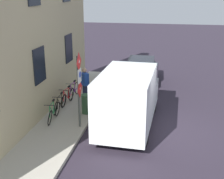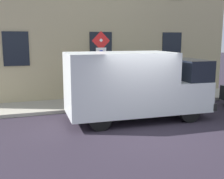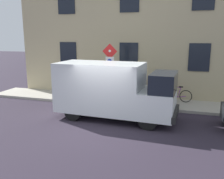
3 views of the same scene
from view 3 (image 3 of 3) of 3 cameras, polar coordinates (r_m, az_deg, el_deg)
name	(u,v)px [view 3 (image 3 of 3)]	position (r m, az deg, el deg)	size (l,w,h in m)	color
ground_plane	(101,126)	(10.33, -2.52, -8.43)	(80.00, 80.00, 0.00)	#2B2430
sidewalk_slab	(124,101)	(13.81, 2.77, -2.70)	(2.12, 16.09, 0.14)	#A9A395
building_facade	(130,31)	(14.70, 4.32, 13.50)	(0.75, 14.09, 7.91)	tan
sign_post_stacked	(110,67)	(12.76, -0.51, 5.25)	(0.16, 0.56, 3.02)	#474C47
delivery_van	(113,89)	(10.88, 0.24, 0.01)	(2.20, 5.40, 2.50)	white
bicycle_purple	(176,95)	(13.82, 14.59, -1.20)	(0.46, 1.71, 0.89)	black
bicycle_red	(157,94)	(13.89, 10.53, -0.94)	(0.46, 1.72, 0.89)	black
bicycle_black	(140,92)	(14.02, 6.52, -0.68)	(0.46, 1.71, 0.89)	black
bicycle_green	(123,91)	(14.23, 2.61, -0.42)	(0.49, 1.71, 0.89)	black
pedestrian	(168,87)	(12.99, 12.82, 0.56)	(0.47, 0.46, 1.72)	#262B47
litter_bin	(137,96)	(12.83, 5.76, -1.54)	(0.44, 0.44, 0.90)	#2D5133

